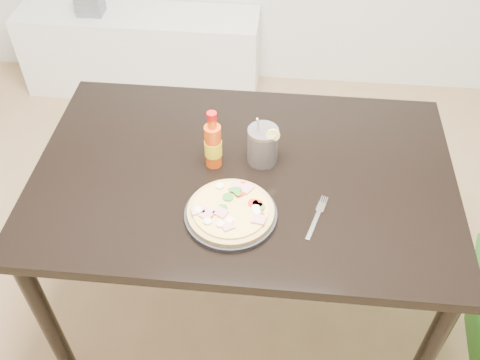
# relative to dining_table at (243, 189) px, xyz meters

# --- Properties ---
(room_shell) EXTENTS (4.50, 4.50, 4.50)m
(room_shell) POSITION_rel_dining_table_xyz_m (0.05, -0.60, 0.92)
(room_shell) COLOR white
(room_shell) RESTS_ON ground
(dining_table) EXTENTS (1.40, 0.90, 0.75)m
(dining_table) POSITION_rel_dining_table_xyz_m (0.00, 0.00, 0.00)
(dining_table) COLOR black
(dining_table) RESTS_ON ground
(plate) EXTENTS (0.28, 0.28, 0.02)m
(plate) POSITION_rel_dining_table_xyz_m (-0.02, -0.20, 0.09)
(plate) COLOR black
(plate) RESTS_ON dining_table
(pizza) EXTENTS (0.27, 0.27, 0.03)m
(pizza) POSITION_rel_dining_table_xyz_m (-0.02, -0.20, 0.11)
(pizza) COLOR tan
(pizza) RESTS_ON plate
(hot_sauce_bottle) EXTENTS (0.07, 0.07, 0.22)m
(hot_sauce_bottle) POSITION_rel_dining_table_xyz_m (-0.10, 0.03, 0.17)
(hot_sauce_bottle) COLOR #E5490D
(hot_sauce_bottle) RESTS_ON dining_table
(cola_cup) EXTENTS (0.11, 0.10, 0.19)m
(cola_cup) POSITION_rel_dining_table_xyz_m (0.06, 0.06, 0.15)
(cola_cup) COLOR black
(cola_cup) RESTS_ON dining_table
(fork) EXTENTS (0.07, 0.18, 0.00)m
(fork) POSITION_rel_dining_table_xyz_m (0.24, -0.18, 0.09)
(fork) COLOR silver
(fork) RESTS_ON dining_table
(media_console) EXTENTS (1.40, 0.34, 0.50)m
(media_console) POSITION_rel_dining_table_xyz_m (-0.75, 1.47, -0.42)
(media_console) COLOR white
(media_console) RESTS_ON ground
(cd_stack) EXTENTS (0.14, 0.12, 0.13)m
(cd_stack) POSITION_rel_dining_table_xyz_m (-1.00, 1.45, -0.10)
(cd_stack) COLOR slate
(cd_stack) RESTS_ON media_console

